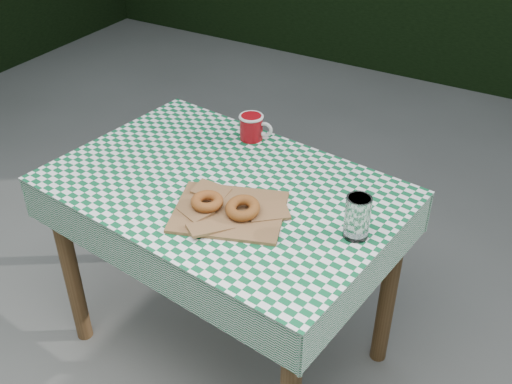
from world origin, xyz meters
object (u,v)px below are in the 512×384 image
Objects in this scene: table at (226,273)px; drinking_glass at (357,217)px; coffee_mug at (251,127)px; paper_bag at (229,211)px.

drinking_glass is at bearing 3.41° from table.
coffee_mug is at bearing 148.03° from drinking_glass.
table is 0.42m from paper_bag.
paper_bag is 0.47m from coffee_mug.
table is at bearing 129.81° from paper_bag.
table is at bearing -86.99° from coffee_mug.
table is 6.65× the size of coffee_mug.
coffee_mug is at bearing 112.24° from paper_bag.
drinking_glass is at bearing 13.53° from paper_bag.
paper_bag reaches higher than table.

